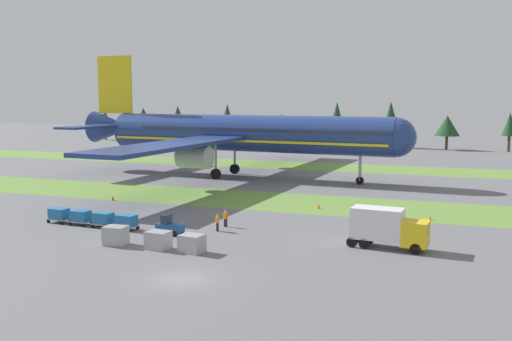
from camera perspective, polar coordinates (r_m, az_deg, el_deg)
ground_plane at (r=44.01m, az=-7.15°, el=-10.53°), size 400.00×400.00×0.00m
grass_strip_near at (r=73.79m, az=4.56°, el=-3.21°), size 320.00×13.25×0.01m
grass_strip_far at (r=110.96m, az=9.89°, el=0.24°), size 320.00×13.25×0.01m
airliner at (r=96.44m, az=-1.86°, el=3.72°), size 58.35×71.78×20.69m
baggage_tug at (r=57.49m, az=-8.54°, el=-5.46°), size 2.66×1.44×1.97m
cargo_dolly_lead at (r=60.21m, az=-12.63°, el=-4.87°), size 2.28×1.61×1.55m
cargo_dolly_second at (r=61.92m, az=-14.82°, el=-4.61°), size 2.28×1.61×1.55m
cargo_dolly_third at (r=63.72m, az=-16.89°, el=-4.34°), size 2.28×1.61×1.55m
cargo_dolly_fourth at (r=65.60m, az=-18.83°, el=-4.09°), size 2.28×1.61×1.55m
catering_truck at (r=52.87m, az=12.83°, el=-5.43°), size 7.12×2.87×3.58m
ground_crew_marshaller at (r=60.25m, az=-3.02°, el=-4.67°), size 0.56×0.36×1.74m
ground_crew_loader at (r=58.40m, az=-3.82°, el=-5.06°), size 0.36×0.56×1.74m
uld_container_0 at (r=52.39m, az=-9.60°, el=-6.77°), size 2.12×1.75×1.58m
uld_container_1 at (r=54.55m, az=-13.65°, el=-6.24°), size 2.14×1.78×1.71m
uld_container_2 at (r=50.82m, az=-6.33°, el=-7.16°), size 2.20×1.86×1.56m
taxiway_marker_0 at (r=66.07m, az=16.74°, el=-4.49°), size 0.44×0.44×0.58m
taxiway_marker_1 at (r=70.31m, az=6.17°, el=-3.50°), size 0.44×0.44×0.61m
taxiway_marker_2 at (r=77.77m, az=-13.94°, el=-2.64°), size 0.44×0.44×0.61m
distant_tree_line at (r=155.12m, az=13.70°, el=4.68°), size 180.95×10.95×12.13m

